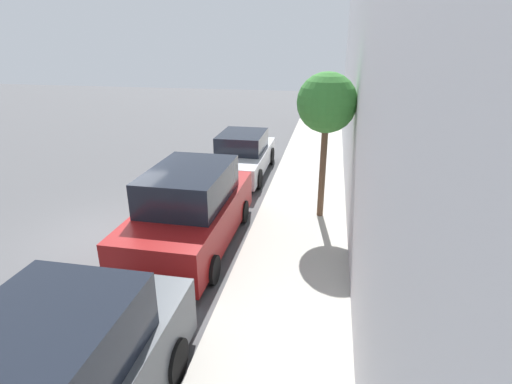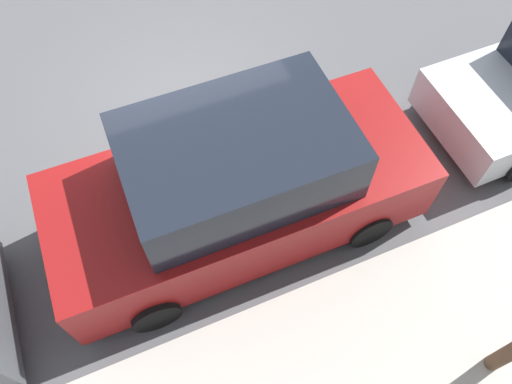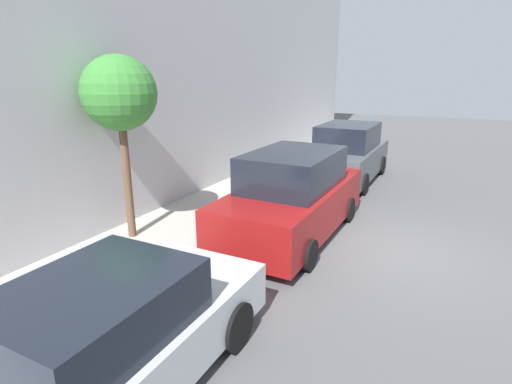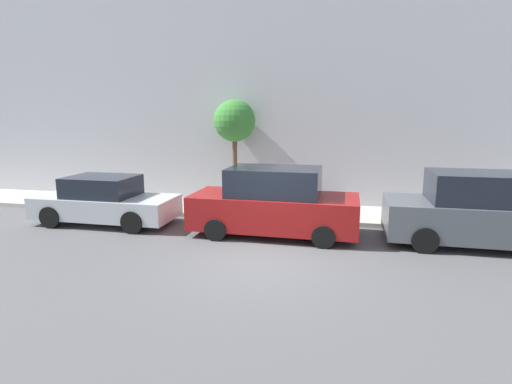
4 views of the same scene
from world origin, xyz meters
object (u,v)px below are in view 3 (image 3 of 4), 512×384
object	(u,v)px
parked_suv_nearest	(347,154)
parked_suv_second	(293,197)
parking_meter_near	(315,144)
street_tree	(119,95)
parked_sedan_third	(105,344)

from	to	relation	value
parked_suv_nearest	parked_suv_second	world-z (taller)	same
parked_suv_nearest	parking_meter_near	size ratio (longest dim) A/B	3.36
street_tree	parking_meter_near	bearing A→B (deg)	-98.53
parked_suv_nearest	parked_sedan_third	distance (m)	11.04
parked_sedan_third	parking_meter_near	bearing A→B (deg)	-81.96
parked_suv_second	parking_meter_near	bearing A→B (deg)	-75.23
parked_suv_second	parking_meter_near	distance (m)	6.80
parked_suv_second	parked_sedan_third	bearing A→B (deg)	89.75
street_tree	parked_suv_second	bearing A→B (deg)	-146.33
parked_suv_second	street_tree	distance (m)	4.29
parking_meter_near	street_tree	size ratio (longest dim) A/B	0.37
parked_suv_nearest	street_tree	distance (m)	8.36
parked_suv_second	parked_sedan_third	world-z (taller)	parked_suv_second
parked_suv_nearest	parking_meter_near	world-z (taller)	parked_suv_nearest
parked_suv_second	street_tree	bearing A→B (deg)	33.67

